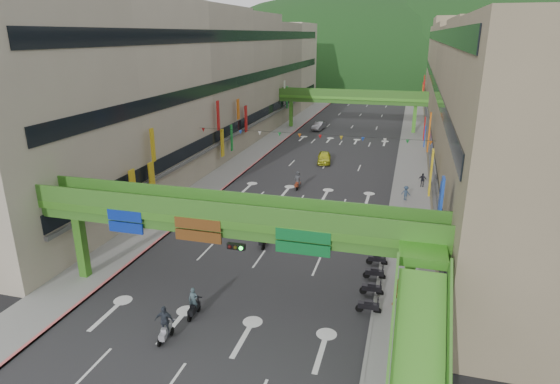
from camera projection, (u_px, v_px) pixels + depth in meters
The scene contains 23 objects.
ground at pixel (190, 358), 25.02m from camera, with size 320.00×320.00×0.00m, color black.
road_slab at pixel (337, 148), 70.62m from camera, with size 18.00×140.00×0.02m, color #28282B.
sidewalk_left at pixel (267, 144), 73.41m from camera, with size 4.00×140.00×0.15m, color gray.
sidewalk_right at pixel (412, 153), 67.80m from camera, with size 4.00×140.00×0.15m, color gray.
curb_left at pixel (279, 144), 72.92m from camera, with size 0.20×140.00×0.18m, color #CC5959.
curb_right at pixel (399, 152), 68.28m from camera, with size 0.20×140.00×0.18m, color gray.
building_row_left at pixel (218, 81), 72.42m from camera, with size 12.80×95.00×19.00m.
building_row_right at pixel (480, 89), 62.77m from camera, with size 12.80×95.00×19.00m.
overpass_near at pixel (238, 231), 28.02m from camera, with size 28.00×12.27×7.10m.
overpass_far at pixel (351, 100), 82.58m from camera, with size 28.00×2.20×7.10m.
hill_left at pixel (343, 80), 174.79m from camera, with size 168.00×140.00×112.00m, color #1C4419.
hill_right at pixel (453, 78), 182.84m from camera, with size 208.00×176.00×128.00m, color #1C4419.
bunting_string at pixel (310, 136), 50.47m from camera, with size 26.00×0.36×0.47m.
scooter_rider_near at pixel (194, 304), 28.40m from camera, with size 0.62×1.60×1.93m.
scooter_rider_mid at pixel (264, 236), 37.71m from camera, with size 0.85×1.60×1.92m.
scooter_rider_left at pixel (165, 323), 26.07m from camera, with size 1.15×1.60×2.21m.
scooter_rider_far at pixel (298, 180), 51.87m from camera, with size 0.88×1.60×2.06m.
parked_scooter_row at pixel (375, 273), 32.84m from camera, with size 1.60×9.35×1.08m.
car_silver at pixel (319, 126), 84.04m from camera, with size 1.54×4.41×1.45m, color gray.
car_yellow at pixel (324, 158), 62.58m from camera, with size 1.73×4.31×1.47m, color gold.
pedestrian_red at pixel (400, 294), 29.32m from camera, with size 0.91×0.71×1.87m, color #A8492C.
pedestrian_dark at pixel (422, 181), 52.46m from camera, with size 0.90×0.37×1.54m, color #21212A.
pedestrian_blue at pixel (406, 194), 48.15m from camera, with size 0.71×0.46×1.52m, color #2D3F58.
Camera 1 is at (10.27, -18.77, 16.44)m, focal length 30.00 mm.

